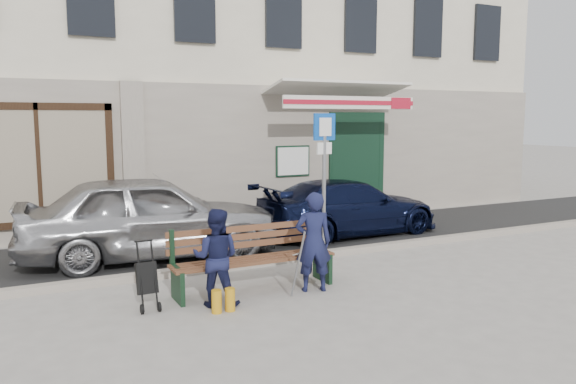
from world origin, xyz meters
TOP-DOWN VIEW (x-y plane):
  - ground at (0.00, 0.00)m, footprint 80.00×80.00m
  - asphalt_lane at (0.00, 3.10)m, footprint 60.00×3.20m
  - curb at (0.00, 1.50)m, footprint 60.00×0.18m
  - building at (0.01, 8.45)m, footprint 20.00×8.27m
  - car_silver at (-1.55, 2.79)m, footprint 4.57×2.16m
  - car_navy at (2.65, 2.97)m, footprint 4.15×1.87m
  - parking_sign at (1.29, 1.66)m, footprint 0.47×0.11m
  - bench at (-0.70, 0.29)m, footprint 2.40×1.17m
  - man at (0.10, -0.11)m, footprint 0.60×0.48m
  - woman at (-1.35, -0.09)m, footprint 0.79×0.75m
  - stroller at (-2.20, 0.17)m, footprint 0.26×0.37m

SIDE VIEW (x-z plane):
  - ground at x=0.00m, z-range 0.00..0.00m
  - asphalt_lane at x=0.00m, z-range 0.00..0.01m
  - curb at x=0.00m, z-range 0.00..0.12m
  - stroller at x=-2.20m, z-range -0.05..0.83m
  - bench at x=-0.70m, z-range -0.03..0.95m
  - car_navy at x=2.65m, z-range 0.00..1.18m
  - woman at x=-1.35m, z-range 0.00..1.29m
  - man at x=0.10m, z-range 0.00..1.43m
  - car_silver at x=-1.55m, z-range 0.00..1.51m
  - parking_sign at x=1.29m, z-range 0.42..2.96m
  - building at x=0.01m, z-range -0.03..9.97m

